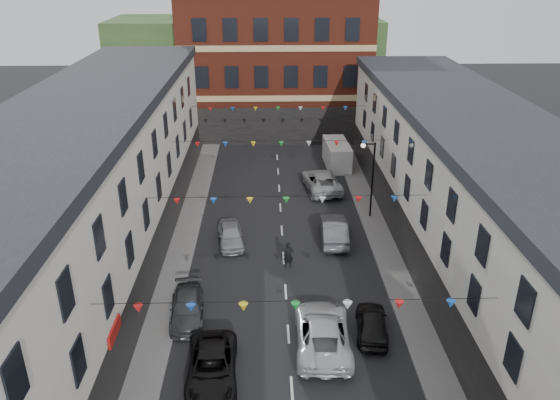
{
  "coord_description": "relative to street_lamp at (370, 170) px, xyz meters",
  "views": [
    {
      "loc": [
        -1.05,
        -23.44,
        18.18
      ],
      "look_at": [
        -0.25,
        7.42,
        4.47
      ],
      "focal_mm": 35.0,
      "sensor_mm": 36.0,
      "label": 1
    }
  ],
  "objects": [
    {
      "name": "ground",
      "position": [
        -6.55,
        -14.0,
        -3.9
      ],
      "size": [
        160.0,
        160.0,
        0.0
      ],
      "primitive_type": "plane",
      "color": "black",
      "rests_on": "ground"
    },
    {
      "name": "pavement_left",
      "position": [
        -13.45,
        -12.0,
        -3.83
      ],
      "size": [
        1.8,
        64.0,
        0.15
      ],
      "primitive_type": "cube",
      "color": "#605E5B",
      "rests_on": "ground"
    },
    {
      "name": "pavement_right",
      "position": [
        0.35,
        -12.0,
        -3.83
      ],
      "size": [
        1.8,
        64.0,
        0.15
      ],
      "primitive_type": "cube",
      "color": "#605E5B",
      "rests_on": "ground"
    },
    {
      "name": "terrace_left",
      "position": [
        -18.33,
        -13.0,
        1.44
      ],
      "size": [
        8.4,
        56.0,
        10.7
      ],
      "color": "silver",
      "rests_on": "ground"
    },
    {
      "name": "terrace_right",
      "position": [
        5.23,
        -13.0,
        0.95
      ],
      "size": [
        8.4,
        56.0,
        9.7
      ],
      "color": "silver",
      "rests_on": "ground"
    },
    {
      "name": "civic_building",
      "position": [
        -6.55,
        23.95,
        4.23
      ],
      "size": [
        20.6,
        13.3,
        18.5
      ],
      "color": "maroon",
      "rests_on": "ground"
    },
    {
      "name": "distant_hill",
      "position": [
        -10.55,
        48.0,
        1.1
      ],
      "size": [
        40.0,
        14.0,
        10.0
      ],
      "primitive_type": "cube",
      "color": "#294A22",
      "rests_on": "ground"
    },
    {
      "name": "street_lamp",
      "position": [
        0.0,
        0.0,
        0.0
      ],
      "size": [
        1.1,
        0.36,
        6.0
      ],
      "color": "black",
      "rests_on": "ground"
    },
    {
      "name": "car_left_c",
      "position": [
        -10.26,
        -17.24,
        -3.21
      ],
      "size": [
        2.53,
        5.12,
        1.4
      ],
      "primitive_type": "imported",
      "rotation": [
        0.0,
        0.0,
        0.04
      ],
      "color": "black",
      "rests_on": "ground"
    },
    {
      "name": "car_left_d",
      "position": [
        -12.05,
        -12.41,
        -3.26
      ],
      "size": [
        2.16,
        4.55,
        1.28
      ],
      "primitive_type": "imported",
      "rotation": [
        0.0,
        0.0,
        0.08
      ],
      "color": "#3A3E41",
      "rests_on": "ground"
    },
    {
      "name": "car_left_e",
      "position": [
        -10.15,
        -3.93,
        -3.2
      ],
      "size": [
        2.16,
        4.29,
        1.4
      ],
      "primitive_type": "imported",
      "rotation": [
        0.0,
        0.0,
        0.13
      ],
      "color": "#94979C",
      "rests_on": "ground"
    },
    {
      "name": "car_right_d",
      "position": [
        -2.16,
        -14.08,
        -3.23
      ],
      "size": [
        2.06,
        4.12,
        1.35
      ],
      "primitive_type": "imported",
      "rotation": [
        0.0,
        0.0,
        3.02
      ],
      "color": "black",
      "rests_on": "ground"
    },
    {
      "name": "car_right_e",
      "position": [
        -2.95,
        -3.58,
        -3.09
      ],
      "size": [
        1.91,
        5.02,
        1.63
      ],
      "primitive_type": "imported",
      "rotation": [
        0.0,
        0.0,
        3.11
      ],
      "color": "#575860",
      "rests_on": "ground"
    },
    {
      "name": "car_right_f",
      "position": [
        -2.95,
        5.54,
        -3.09
      ],
      "size": [
        3.43,
        6.18,
        1.64
      ],
      "primitive_type": "imported",
      "rotation": [
        0.0,
        0.0,
        3.27
      ],
      "color": "#ABAEB0",
      "rests_on": "ground"
    },
    {
      "name": "moving_car",
      "position": [
        -4.85,
        -14.95,
        -3.08
      ],
      "size": [
        2.93,
        6.0,
        1.64
      ],
      "primitive_type": "imported",
      "rotation": [
        0.0,
        0.0,
        3.11
      ],
      "color": "silver",
      "rests_on": "ground"
    },
    {
      "name": "white_van",
      "position": [
        -0.95,
        11.37,
        -2.74
      ],
      "size": [
        2.25,
        5.35,
        2.33
      ],
      "primitive_type": "cube",
      "rotation": [
        0.0,
        0.0,
        0.04
      ],
      "color": "silver",
      "rests_on": "ground"
    },
    {
      "name": "pedestrian",
      "position": [
        -6.28,
        -7.16,
        -3.02
      ],
      "size": [
        0.68,
        0.47,
        1.77
      ],
      "primitive_type": "imported",
      "rotation": [
        0.0,
        0.0,
        0.08
      ],
      "color": "black",
      "rests_on": "ground"
    }
  ]
}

